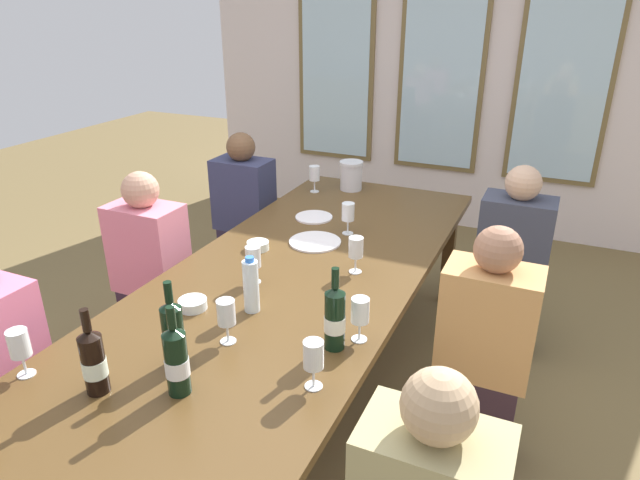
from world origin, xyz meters
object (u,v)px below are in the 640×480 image
Objects in this scene: wine_bottle_2 at (94,361)px; wine_glass_0 at (313,357)px; wine_glass_1 at (356,248)px; wine_glass_3 at (253,259)px; wine_glass_5 at (360,313)px; dining_table at (296,282)px; tasting_bowl_0 at (258,245)px; wine_glass_7 at (348,213)px; tasting_bowl_1 at (193,304)px; seated_person_5 at (511,266)px; wine_glass_2 at (19,344)px; white_plate_1 at (315,242)px; seated_person_3 at (483,355)px; wine_glass_8 at (226,314)px; wine_bottle_1 at (173,334)px; wine_bottle_0 at (335,318)px; white_plate_0 at (314,217)px; water_bottle at (251,286)px; seated_person_4 at (245,217)px; wine_glass_6 at (314,174)px; seated_person_2 at (152,276)px; metal_pitcher at (351,175)px; wine_bottle_3 at (177,360)px.

wine_glass_0 is (0.63, 0.30, 0.00)m from wine_bottle_2.
wine_glass_1 is at bearing 68.26° from wine_bottle_2.
wine_glass_3 and wine_glass_5 have the same top height.
dining_table is 0.33m from tasting_bowl_0.
wine_glass_0 is 1.30m from wine_glass_7.
seated_person_5 reaches higher than tasting_bowl_1.
wine_glass_2 is 1.68m from wine_glass_7.
wine_bottle_2 is 1.57m from wine_glass_7.
seated_person_3 reaches higher than white_plate_1.
seated_person_3 is at bearing 36.20° from wine_glass_8.
white_plate_1 is 1.16m from wine_bottle_1.
wine_bottle_0 is 0.76m from seated_person_3.
wine_bottle_1 is 0.26m from wine_bottle_2.
wine_glass_5 is (0.47, -0.41, 0.17)m from dining_table.
wine_glass_7 is (-0.20, 0.41, -0.00)m from wine_glass_1.
wine_bottle_1 is (-0.46, -0.32, 0.00)m from wine_bottle_0.
wine_glass_7 is (0.26, -0.14, 0.11)m from white_plate_0.
seated_person_4 reaches higher than water_bottle.
wine_bottle_0 is at bearing 41.95° from wine_bottle_2.
seated_person_3 is at bearing -28.87° from seated_person_4.
white_plate_0 is 0.77m from seated_person_4.
wine_glass_2 is at bearing -138.95° from wine_glass_8.
tasting_bowl_0 is at bearing -82.79° from wine_glass_6.
seated_person_2 and seated_person_5 have the same top height.
wine_glass_6 reaches higher than dining_table.
wine_glass_2 and wine_glass_5 have the same top height.
metal_pitcher reaches higher than tasting_bowl_0.
wine_glass_2 is 0.16× the size of seated_person_2.
seated_person_3 is at bearing -90.00° from seated_person_5.
wine_glass_2 is 1.00× the size of wine_glass_7.
wine_bottle_0 is 1.85× the size of wine_glass_5.
wine_glass_8 is 0.16× the size of seated_person_5.
wine_glass_6 is (-0.66, 0.98, 0.00)m from wine_glass_1.
metal_pitcher is 1.43m from seated_person_2.
tasting_bowl_1 is 0.67× the size of wine_glass_2.
wine_glass_6 and wine_glass_8 have the same top height.
wine_bottle_1 is 1.21m from seated_person_2.
wine_glass_1 and wine_glass_7 have the same top height.
wine_glass_0 is at bearing 25.88° from wine_bottle_2.
wine_bottle_0 is 1.34× the size of water_bottle.
wine_glass_6 is at bearing 104.28° from wine_glass_8.
metal_pitcher is 2.06m from wine_glass_0.
seated_person_3 reaches higher than wine_glass_2.
seated_person_2 is (-0.83, 0.82, -0.34)m from wine_bottle_1.
tasting_bowl_0 is 0.61m from water_bottle.
tasting_bowl_0 is 0.64× the size of wine_glass_7.
dining_table is 13.27× the size of white_plate_0.
dining_table is at bearing 120.60° from wine_glass_0.
wine_bottle_1 is 0.49m from wine_glass_0.
wine_bottle_2 is 0.96× the size of wine_bottle_3.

